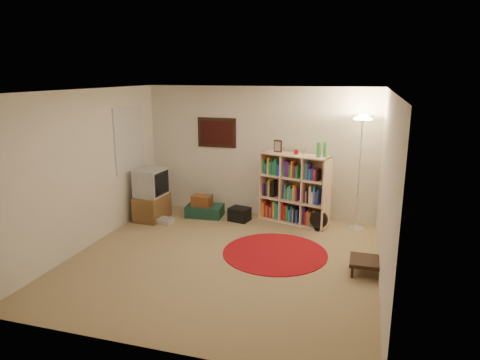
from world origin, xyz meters
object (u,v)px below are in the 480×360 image
at_px(floor_fan, 319,221).
at_px(tv_stand, 152,195).
at_px(suitcase, 205,211).
at_px(side_table, 367,262).
at_px(floor_lamp, 362,135).
at_px(bookshelf, 293,190).

height_order(floor_fan, tv_stand, tv_stand).
relative_size(suitcase, side_table, 1.57).
distance_m(floor_lamp, suitcase, 3.28).
bearing_deg(bookshelf, floor_lamp, 13.35).
bearing_deg(tv_stand, bookshelf, 16.08).
relative_size(floor_fan, tv_stand, 0.37).
bearing_deg(tv_stand, floor_lamp, 11.14).
bearing_deg(suitcase, bookshelf, 0.57).
height_order(bookshelf, side_table, bookshelf).
xyz_separation_m(floor_fan, tv_stand, (-3.14, -0.28, 0.29)).
height_order(floor_lamp, floor_fan, floor_lamp).
height_order(tv_stand, side_table, tv_stand).
distance_m(tv_stand, suitcase, 1.07).
bearing_deg(suitcase, floor_lamp, -2.90).
bearing_deg(side_table, tv_stand, 162.47).
bearing_deg(bookshelf, side_table, -36.49).
distance_m(tv_stand, side_table, 4.17).
xyz_separation_m(bookshelf, side_table, (1.35, -1.84, -0.45)).
relative_size(floor_fan, suitcase, 0.50).
bearing_deg(floor_fan, side_table, -57.83).
xyz_separation_m(tv_stand, suitcase, (0.91, 0.44, -0.36)).
relative_size(floor_lamp, floor_fan, 5.61).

